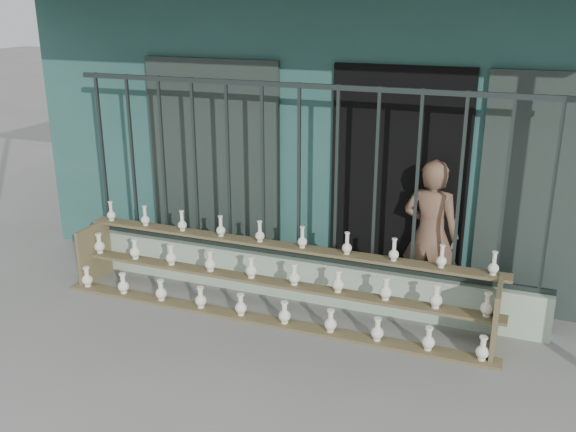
% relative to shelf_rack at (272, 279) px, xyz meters
% --- Properties ---
extents(ground, '(60.00, 60.00, 0.00)m').
position_rel_shelf_rack_xyz_m(ground, '(0.13, -0.89, -0.36)').
color(ground, slate).
extents(workshop_building, '(7.40, 6.60, 3.21)m').
position_rel_shelf_rack_xyz_m(workshop_building, '(0.14, 3.34, 1.26)').
color(workshop_building, '#28544E').
rests_on(workshop_building, ground).
extents(parapet_wall, '(5.00, 0.20, 0.45)m').
position_rel_shelf_rack_xyz_m(parapet_wall, '(0.13, 0.41, -0.13)').
color(parapet_wall, '#A4BFA5').
rests_on(parapet_wall, ground).
extents(security_fence, '(5.00, 0.04, 1.80)m').
position_rel_shelf_rack_xyz_m(security_fence, '(0.13, 0.41, 0.99)').
color(security_fence, '#283330').
rests_on(security_fence, parapet_wall).
extents(shelf_rack, '(4.50, 0.68, 0.85)m').
position_rel_shelf_rack_xyz_m(shelf_rack, '(0.00, 0.00, 0.00)').
color(shelf_rack, brown).
rests_on(shelf_rack, ground).
extents(elderly_woman, '(0.61, 0.44, 1.55)m').
position_rel_shelf_rack_xyz_m(elderly_woman, '(1.43, 0.70, 0.42)').
color(elderly_woman, brown).
rests_on(elderly_woman, ground).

